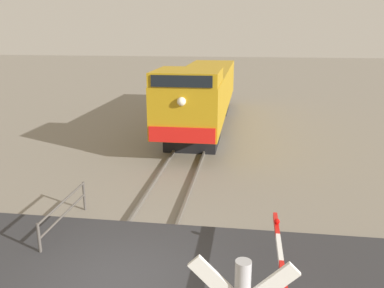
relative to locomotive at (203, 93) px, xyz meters
The scene contains 4 objects.
rail_track_left 15.95m from the locomotive, 92.60° to the right, with size 0.08×80.00×0.15m, color #59544C.
road_surface 15.93m from the locomotive, 90.00° to the right, with size 36.00×5.77×0.16m, color #2D2D30.
locomotive is the anchor object (origin of this frame).
guard_railing 13.73m from the locomotive, 100.09° to the right, with size 0.08×2.91×0.95m.
Camera 1 is at (2.64, -7.37, 5.54)m, focal length 37.49 mm.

